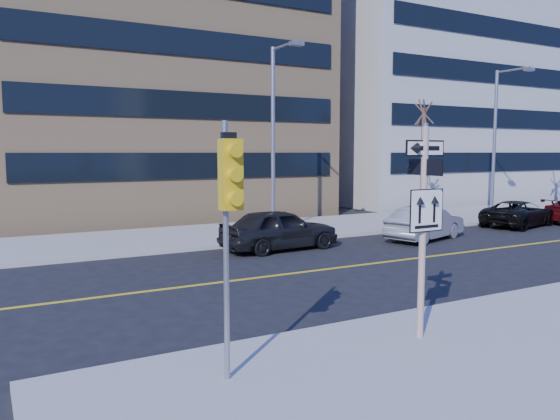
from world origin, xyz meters
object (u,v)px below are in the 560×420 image
parked_car_c (519,214)px  streetlight_a (276,127)px  parked_car_a (279,229)px  parked_car_b (425,223)px  street_tree_west (424,116)px  sign_pole (424,219)px  traffic_signal (230,196)px  streetlight_b (498,133)px

parked_car_c → streetlight_a: 13.12m
parked_car_a → parked_car_b: size_ratio=1.09×
parked_car_a → streetlight_a: size_ratio=0.58×
parked_car_a → street_tree_west: bearing=-75.2°
sign_pole → parked_car_a: sign_pole is taller
traffic_signal → parked_car_c: size_ratio=0.86×
parked_car_b → street_tree_west: 7.67m
streetlight_a → streetlight_b: 14.00m
traffic_signal → streetlight_a: size_ratio=0.50×
traffic_signal → parked_car_b: bearing=36.1°
parked_car_c → street_tree_west: bearing=27.9°
streetlight_a → parked_car_a: bearing=-115.8°
street_tree_west → parked_car_b: bearing=-131.7°
parked_car_b → parked_car_c: (7.06, 0.91, -0.05)m
parked_car_a → traffic_signal: bearing=144.0°
streetlight_b → parked_car_b: bearing=-156.4°
sign_pole → street_tree_west: bearing=46.7°
parked_car_b → streetlight_b: (8.97, 3.91, 4.06)m
streetlight_a → street_tree_west: size_ratio=1.26×
streetlight_a → parked_car_b: bearing=-37.9°
sign_pole → streetlight_a: (4.00, 13.27, 2.32)m
traffic_signal → parked_car_b: size_ratio=0.94×
parked_car_b → streetlight_a: size_ratio=0.53×
streetlight_a → street_tree_west: bearing=3.5°
sign_pole → street_tree_west: 19.22m
street_tree_west → streetlight_b: bearing=-6.2°
parked_car_c → street_tree_west: (-3.09, 3.55, 4.88)m
sign_pole → streetlight_b: 22.48m
street_tree_west → traffic_signal: bearing=-140.6°
parked_car_c → street_tree_west: street_tree_west is taller
parked_car_a → street_tree_west: size_ratio=0.73×
street_tree_west → parked_car_c: bearing=-48.9°
traffic_signal → street_tree_west: (17.00, 13.96, 2.50)m
parked_car_c → streetlight_a: streetlight_a is taller
parked_car_a → streetlight_b: (15.45, 2.99, 3.97)m
parked_car_a → parked_car_c: (13.54, -0.01, -0.14)m
sign_pole → streetlight_a: streetlight_a is taller
parked_car_b → streetlight_a: 7.56m
parked_car_b → streetlight_b: size_ratio=0.53×
sign_pole → streetlight_b: bearing=36.4°
streetlight_a → street_tree_west: (9.00, 0.54, 0.77)m
parked_car_a → streetlight_b: streetlight_b is taller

